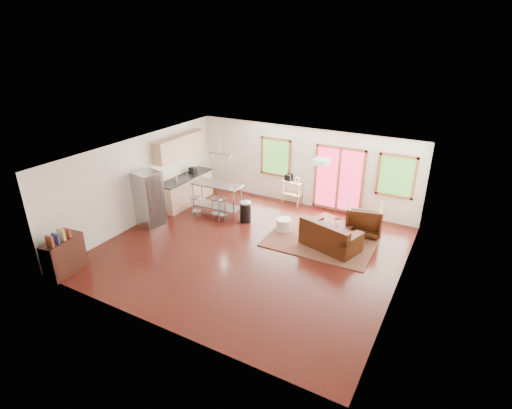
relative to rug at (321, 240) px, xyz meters
The scene contains 29 objects.
floor 2.04m from the rug, 136.34° to the right, with size 7.50×7.00×0.02m, color #340E0B.
ceiling 3.30m from the rug, 136.34° to the right, with size 7.50×7.00×0.02m, color white.
back_wall 2.87m from the rug, 125.03° to the left, with size 7.50×0.02×2.60m, color white.
left_wall 5.57m from the rug, 164.96° to the right, with size 0.02×7.00×2.60m, color white.
right_wall 2.98m from the rug, 31.61° to the right, with size 0.02×7.00×2.60m, color white.
front_wall 5.29m from the rug, 106.69° to the right, with size 7.50×0.02×2.60m, color white.
window_left 3.54m from the rug, 140.32° to the left, with size 1.10×0.05×1.30m.
french_doors 2.34m from the rug, 97.61° to the left, with size 1.60×0.05×2.10m.
window_right 2.91m from the rug, 55.22° to the left, with size 1.10×0.05×1.30m.
rug is the anchor object (origin of this frame).
loveseat 0.55m from the rug, 43.72° to the right, with size 1.68×1.24×0.80m.
coffee_table 0.56m from the rug, 61.17° to the left, with size 0.99×0.60×0.39m.
armchair 1.41m from the rug, 48.67° to the left, with size 0.97×0.91×0.99m, color black.
ottoman 0.80m from the rug, 100.06° to the left, with size 0.53×0.53×0.35m, color black.
pouf 1.19m from the rug, behind, with size 0.43×0.43×0.38m, color white.
vase 0.62m from the rug, 40.34° to the left, with size 0.21×0.22×0.28m.
book 0.99m from the rug, 10.59° to the left, with size 0.23×0.03×0.31m, color maroon.
cabinets 5.05m from the rug, behind, with size 0.64×2.24×2.30m.
refrigerator 5.12m from the rug, 162.28° to the right, with size 0.77×0.76×1.66m.
island 3.60m from the rug, behind, with size 1.63×0.72×1.01m.
cup 3.07m from the rug, behind, with size 0.13×0.10×0.13m, color white.
bar_stool_a 4.02m from the rug, behind, with size 0.38×0.38×0.68m.
bar_stool_b 3.33m from the rug, behind, with size 0.42×0.42×0.74m.
bar_stool_c 3.15m from the rug, behind, with size 0.43×0.43×0.72m.
trash_can 2.48m from the rug, behind, with size 0.37×0.37×0.64m.
kitchen_cart 2.72m from the rug, 132.59° to the left, with size 0.70×0.48×1.02m.
bookshelf 6.61m from the rug, 136.98° to the right, with size 0.53×1.05×1.18m.
ceiling_flush 2.64m from the rug, 81.15° to the right, with size 0.35×0.35×0.12m, color white.
pendant_light 3.87m from the rug, behind, with size 0.80×0.18×0.79m.
Camera 1 is at (4.63, -8.05, 5.39)m, focal length 28.00 mm.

